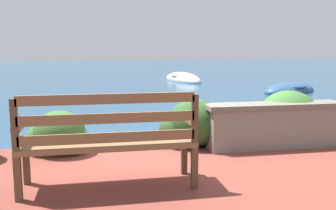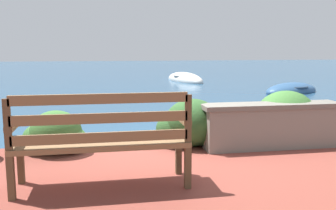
{
  "view_description": "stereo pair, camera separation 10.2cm",
  "coord_description": "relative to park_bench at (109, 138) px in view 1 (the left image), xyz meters",
  "views": [
    {
      "loc": [
        -1.1,
        -5.12,
        1.54
      ],
      "look_at": [
        0.63,
        3.76,
        0.16
      ],
      "focal_mm": 40.0,
      "sensor_mm": 36.0,
      "label": 1
    },
    {
      "loc": [
        -1.0,
        -5.14,
        1.54
      ],
      "look_at": [
        0.63,
        3.76,
        0.16
      ],
      "focal_mm": 40.0,
      "sensor_mm": 36.0,
      "label": 2
    }
  ],
  "objects": [
    {
      "name": "rowboat_nearest",
      "position": [
        6.56,
        8.48,
        -0.65
      ],
      "size": [
        2.54,
        1.9,
        0.62
      ],
      "rotation": [
        0.0,
        0.0,
        3.55
      ],
      "color": "#2D517A",
      "rests_on": "ground_plane"
    },
    {
      "name": "ground_plane",
      "position": [
        0.99,
        1.66,
        -0.71
      ],
      "size": [
        80.0,
        80.0,
        0.0
      ],
      "color": "navy"
    },
    {
      "name": "hedge_clump_right",
      "position": [
        2.55,
        1.32,
        -0.17
      ],
      "size": [
        1.08,
        0.78,
        0.73
      ],
      "color": "#38662D",
      "rests_on": "patio_terrace"
    },
    {
      "name": "hedge_clump_left",
      "position": [
        -0.58,
        1.31,
        -0.25
      ],
      "size": [
        0.81,
        0.58,
        0.55
      ],
      "color": "#38662D",
      "rests_on": "patio_terrace"
    },
    {
      "name": "hedge_clump_centre",
      "position": [
        1.2,
        1.35,
        -0.21
      ],
      "size": [
        0.95,
        0.68,
        0.65
      ],
      "color": "#284C23",
      "rests_on": "patio_terrace"
    },
    {
      "name": "rowboat_mid",
      "position": [
        3.94,
        13.64,
        -0.65
      ],
      "size": [
        1.64,
        3.31,
        0.72
      ],
      "rotation": [
        0.0,
        0.0,
        1.77
      ],
      "color": "silver",
      "rests_on": "ground_plane"
    },
    {
      "name": "park_bench",
      "position": [
        0.0,
        0.0,
        0.0
      ],
      "size": [
        1.66,
        0.48,
        0.93
      ],
      "rotation": [
        0.0,
        0.0,
        -0.11
      ],
      "color": "brown",
      "rests_on": "patio_terrace"
    },
    {
      "name": "stone_wall",
      "position": [
        2.22,
        1.07,
        -0.18
      ],
      "size": [
        1.89,
        0.39,
        0.6
      ],
      "color": "slate",
      "rests_on": "patio_terrace"
    }
  ]
}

